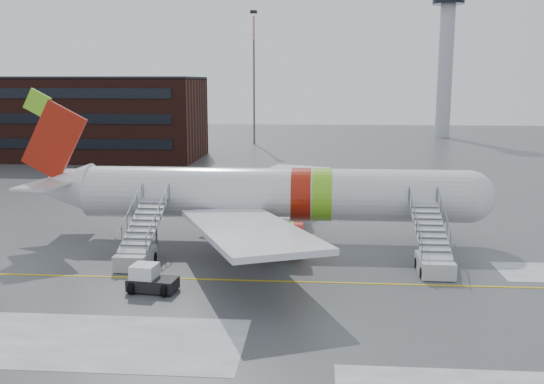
# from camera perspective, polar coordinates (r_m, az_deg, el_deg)

# --- Properties ---
(ground) EXTENTS (260.00, 260.00, 0.00)m
(ground) POSITION_cam_1_polar(r_m,az_deg,el_deg) (37.35, -2.28, -7.84)
(ground) COLOR #494C4F
(ground) RESTS_ON ground
(airliner) EXTENTS (35.03, 32.97, 11.18)m
(airliner) POSITION_cam_1_polar(r_m,az_deg,el_deg) (44.70, -1.01, -0.25)
(airliner) COLOR silver
(airliner) RESTS_ON ground
(airstair_fwd) EXTENTS (2.05, 7.70, 3.48)m
(airstair_fwd) POSITION_cam_1_polar(r_m,az_deg,el_deg) (39.34, 14.91, -5.62)
(airstair_fwd) COLOR silver
(airstair_fwd) RESTS_ON ground
(airstair_aft) EXTENTS (2.05, 7.70, 3.48)m
(airstair_aft) POSITION_cam_1_polar(r_m,az_deg,el_deg) (40.38, -12.43, -5.10)
(airstair_aft) COLOR #A1A3A8
(airstair_aft) RESTS_ON ground
(pushback_tug) EXTENTS (2.85, 2.27, 1.54)m
(pushback_tug) POSITION_cam_1_polar(r_m,az_deg,el_deg) (35.13, -11.42, -8.07)
(pushback_tug) COLOR black
(pushback_tug) RESTS_ON ground
(terminal_building) EXTENTS (62.00, 16.11, 12.30)m
(terminal_building) POSITION_cam_1_polar(r_m,az_deg,el_deg) (102.91, -24.26, 6.45)
(terminal_building) COLOR #3F1E16
(terminal_building) RESTS_ON ground
(control_tower) EXTENTS (6.40, 6.40, 30.00)m
(control_tower) POSITION_cam_1_polar(r_m,az_deg,el_deg) (132.92, 16.09, 13.07)
(control_tower) COLOR #B2B5BA
(control_tower) RESTS_ON ground
(light_mast_far_n) EXTENTS (1.20, 1.20, 24.25)m
(light_mast_far_n) POSITION_cam_1_polar(r_m,az_deg,el_deg) (113.90, -1.71, 11.50)
(light_mast_far_n) COLOR #595B60
(light_mast_far_n) RESTS_ON ground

